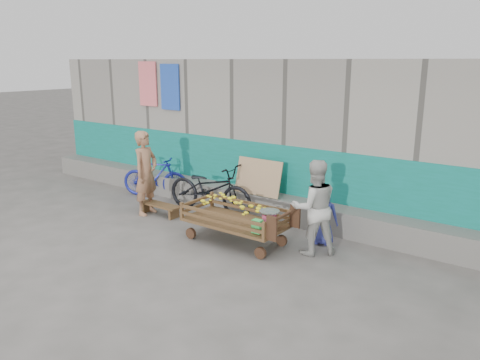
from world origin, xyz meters
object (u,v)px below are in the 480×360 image
Objects in this scene: vendor_man at (146,173)px; bicycle_blue at (155,177)px; banana_cart at (234,211)px; child at (323,215)px; bicycle_dark at (210,189)px; bench at (160,207)px; woman at (314,207)px.

bicycle_blue is at bearing 29.40° from vendor_man.
bicycle_blue reaches higher than banana_cart.
child reaches higher than bicycle_blue.
banana_cart is 1.63m from bicycle_dark.
banana_cart is 1.13× the size of vendor_man.
bicycle_blue is (-1.02, 0.86, 0.29)m from bench.
woman is (3.59, 0.17, -0.07)m from vendor_man.
vendor_man reaches higher than woman.
woman is at bearing -122.50° from bicycle_blue.
bicycle_dark is at bearing -118.21° from bicycle_blue.
vendor_man is 1.10× the size of woman.
vendor_man is 0.87× the size of bicycle_dark.
bicycle_blue is (-4.28, 0.33, -0.03)m from child.
bench is 0.47× the size of bicycle_dark.
child is at bearing -98.67° from bicycle_dark.
vendor_man is 3.61m from child.
bicycle_dark is at bearing -61.39° from vendor_man.
banana_cart reaches higher than bench.
bench is 1.36m from bicycle_blue.
child is at bearing -89.20° from vendor_man.
vendor_man is 1.25m from bicycle_blue.
bench is 3.36m from woman.
child is at bearing -116.83° from bicycle_blue.
bench is 0.59× the size of bicycle_blue.
bench is at bearing -152.51° from bicycle_blue.
banana_cart is 2.08m from bench.
vendor_man is 1.08× the size of bicycle_blue.
child reaches higher than bench.
bicycle_dark is (-2.60, 0.59, -0.25)m from woman.
banana_cart is at bearing -7.91° from bench.
vendor_man is at bearing -164.58° from bench.
bench is (-2.02, 0.28, -0.38)m from banana_cart.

